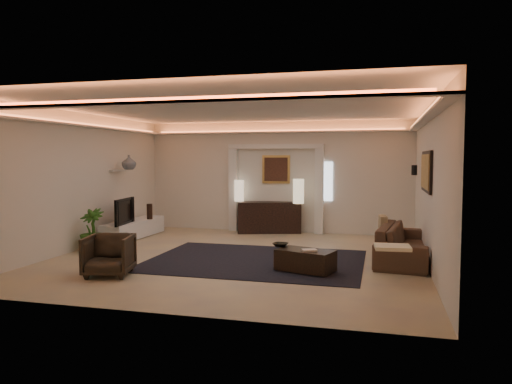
% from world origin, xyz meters
% --- Properties ---
extents(floor, '(7.00, 7.00, 0.00)m').
position_xyz_m(floor, '(0.00, 0.00, 0.00)').
color(floor, tan).
rests_on(floor, ground).
extents(ceiling, '(7.00, 7.00, 0.00)m').
position_xyz_m(ceiling, '(0.00, 0.00, 2.90)').
color(ceiling, white).
rests_on(ceiling, ground).
extents(wall_back, '(7.00, 0.00, 7.00)m').
position_xyz_m(wall_back, '(0.00, 3.50, 1.45)').
color(wall_back, silver).
rests_on(wall_back, ground).
extents(wall_front, '(7.00, 0.00, 7.00)m').
position_xyz_m(wall_front, '(0.00, -3.50, 1.45)').
color(wall_front, silver).
rests_on(wall_front, ground).
extents(wall_left, '(0.00, 7.00, 7.00)m').
position_xyz_m(wall_left, '(-3.50, 0.00, 1.45)').
color(wall_left, silver).
rests_on(wall_left, ground).
extents(wall_right, '(0.00, 7.00, 7.00)m').
position_xyz_m(wall_right, '(3.50, 0.00, 1.45)').
color(wall_right, silver).
rests_on(wall_right, ground).
extents(cove_soffit, '(7.00, 7.00, 0.04)m').
position_xyz_m(cove_soffit, '(0.00, 0.00, 2.62)').
color(cove_soffit, silver).
rests_on(cove_soffit, ceiling).
extents(daylight_slit, '(0.25, 0.03, 1.00)m').
position_xyz_m(daylight_slit, '(1.35, 3.48, 1.35)').
color(daylight_slit, white).
rests_on(daylight_slit, wall_back).
extents(area_rug, '(4.00, 3.00, 0.01)m').
position_xyz_m(area_rug, '(0.40, -0.20, 0.01)').
color(area_rug, black).
rests_on(area_rug, ground).
extents(pilaster_left, '(0.22, 0.20, 2.20)m').
position_xyz_m(pilaster_left, '(-1.15, 3.40, 1.10)').
color(pilaster_left, silver).
rests_on(pilaster_left, ground).
extents(pilaster_right, '(0.22, 0.20, 2.20)m').
position_xyz_m(pilaster_right, '(1.15, 3.40, 1.10)').
color(pilaster_right, silver).
rests_on(pilaster_right, ground).
extents(alcove_header, '(2.52, 0.20, 0.12)m').
position_xyz_m(alcove_header, '(0.00, 3.40, 2.25)').
color(alcove_header, silver).
rests_on(alcove_header, wall_back).
extents(painting_frame, '(0.74, 0.04, 0.74)m').
position_xyz_m(painting_frame, '(0.00, 3.47, 1.65)').
color(painting_frame, tan).
rests_on(painting_frame, wall_back).
extents(painting_canvas, '(0.62, 0.02, 0.62)m').
position_xyz_m(painting_canvas, '(0.00, 3.44, 1.65)').
color(painting_canvas, '#4C2D1E').
rests_on(painting_canvas, wall_back).
extents(art_panel_frame, '(0.04, 1.64, 0.74)m').
position_xyz_m(art_panel_frame, '(3.47, 0.30, 1.70)').
color(art_panel_frame, black).
rests_on(art_panel_frame, wall_right).
extents(art_panel_gold, '(0.02, 1.50, 0.62)m').
position_xyz_m(art_panel_gold, '(3.44, 0.30, 1.70)').
color(art_panel_gold, tan).
rests_on(art_panel_gold, wall_right).
extents(wall_sconce, '(0.12, 0.12, 0.22)m').
position_xyz_m(wall_sconce, '(3.38, 2.20, 1.68)').
color(wall_sconce, black).
rests_on(wall_sconce, wall_right).
extents(wall_niche, '(0.10, 0.55, 0.04)m').
position_xyz_m(wall_niche, '(-3.44, 1.40, 1.65)').
color(wall_niche, silver).
rests_on(wall_niche, wall_left).
extents(console, '(1.71, 0.95, 0.82)m').
position_xyz_m(console, '(-0.14, 3.25, 0.40)').
color(console, black).
rests_on(console, ground).
extents(lamp_left, '(0.33, 0.33, 0.55)m').
position_xyz_m(lamp_left, '(-0.95, 3.25, 1.09)').
color(lamp_left, beige).
rests_on(lamp_left, console).
extents(lamp_right, '(0.32, 0.32, 0.61)m').
position_xyz_m(lamp_right, '(0.68, 3.00, 1.09)').
color(lamp_right, beige).
rests_on(lamp_right, console).
extents(media_ledge, '(0.58, 2.20, 0.41)m').
position_xyz_m(media_ledge, '(-3.15, 1.61, 0.23)').
color(media_ledge, silver).
rests_on(media_ledge, ground).
extents(tv, '(1.05, 0.27, 0.60)m').
position_xyz_m(tv, '(-3.09, 0.91, 0.75)').
color(tv, black).
rests_on(tv, media_ledge).
extents(figurine, '(0.18, 0.18, 0.38)m').
position_xyz_m(figurine, '(-2.88, 1.92, 0.64)').
color(figurine, black).
rests_on(figurine, media_ledge).
extents(ginger_jar, '(0.39, 0.39, 0.35)m').
position_xyz_m(ginger_jar, '(-3.15, 1.44, 1.84)').
color(ginger_jar, '#4F5E6E').
rests_on(ginger_jar, wall_niche).
extents(plant, '(0.50, 0.50, 0.89)m').
position_xyz_m(plant, '(-3.15, -0.13, 0.44)').
color(plant, '#285916').
rests_on(plant, ground).
extents(sofa, '(2.42, 1.21, 0.68)m').
position_xyz_m(sofa, '(3.15, 0.50, 0.34)').
color(sofa, brown).
rests_on(sofa, ground).
extents(throw_blanket, '(0.57, 0.48, 0.06)m').
position_xyz_m(throw_blanket, '(2.86, -1.16, 0.55)').
color(throw_blanket, '#F1DFC3').
rests_on(throw_blanket, sofa).
extents(throw_pillow, '(0.18, 0.47, 0.46)m').
position_xyz_m(throw_pillow, '(2.73, 1.10, 0.55)').
color(throw_pillow, '#998159').
rests_on(throw_pillow, sofa).
extents(coffee_table, '(1.06, 0.78, 0.35)m').
position_xyz_m(coffee_table, '(1.45, -0.85, 0.21)').
color(coffee_table, black).
rests_on(coffee_table, ground).
extents(bowl, '(0.30, 0.30, 0.06)m').
position_xyz_m(bowl, '(0.97, -0.66, 0.44)').
color(bowl, black).
rests_on(bowl, coffee_table).
extents(magazine, '(0.29, 0.25, 0.03)m').
position_xyz_m(magazine, '(1.53, -0.94, 0.42)').
color(magazine, beige).
rests_on(magazine, coffee_table).
extents(armchair, '(0.88, 0.90, 0.68)m').
position_xyz_m(armchair, '(-1.65, -1.92, 0.34)').
color(armchair, black).
rests_on(armchair, ground).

